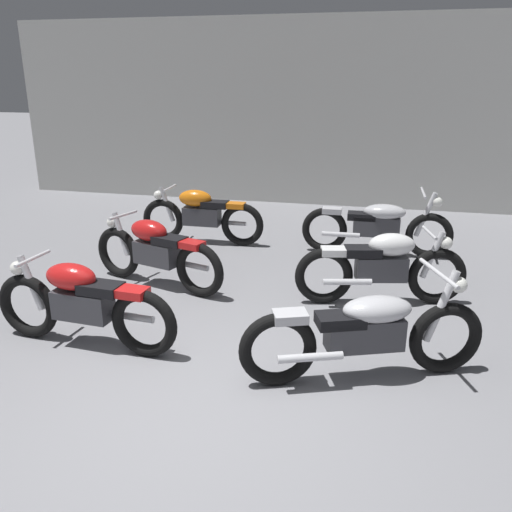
{
  "coord_description": "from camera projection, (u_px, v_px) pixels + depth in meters",
  "views": [
    {
      "loc": [
        1.34,
        -3.33,
        2.54
      ],
      "look_at": [
        0.0,
        2.32,
        0.55
      ],
      "focal_mm": 37.43,
      "sensor_mm": 36.0,
      "label": 1
    }
  ],
  "objects": [
    {
      "name": "ground_plane",
      "position": [
        188.0,
        416.0,
        4.17
      ],
      "size": [
        60.0,
        60.0,
        0.0
      ],
      "primitive_type": "plane",
      "color": "gray"
    },
    {
      "name": "back_wall",
      "position": [
        316.0,
        113.0,
        10.47
      ],
      "size": [
        12.69,
        0.24,
        3.6
      ],
      "primitive_type": "cube",
      "color": "#B2B2AD",
      "rests_on": "ground"
    },
    {
      "name": "motorcycle_left_row_0",
      "position": [
        82.0,
        302.0,
        5.11
      ],
      "size": [
        1.97,
        0.48,
        0.88
      ],
      "color": "black",
      "rests_on": "ground"
    },
    {
      "name": "motorcycle_left_row_1",
      "position": [
        156.0,
        251.0,
        6.59
      ],
      "size": [
        1.92,
        0.72,
        0.88
      ],
      "color": "black",
      "rests_on": "ground"
    },
    {
      "name": "motorcycle_left_row_2",
      "position": [
        201.0,
        215.0,
        8.31
      ],
      "size": [
        1.97,
        0.48,
        0.88
      ],
      "color": "black",
      "rests_on": "ground"
    },
    {
      "name": "motorcycle_right_row_0",
      "position": [
        366.0,
        331.0,
        4.55
      ],
      "size": [
        2.06,
        0.99,
        0.97
      ],
      "color": "black",
      "rests_on": "ground"
    },
    {
      "name": "motorcycle_right_row_1",
      "position": [
        382.0,
        266.0,
        6.08
      ],
      "size": [
        1.94,
        0.67,
        0.88
      ],
      "color": "black",
      "rests_on": "ground"
    },
    {
      "name": "motorcycle_right_row_2",
      "position": [
        377.0,
        225.0,
        7.75
      ],
      "size": [
        2.17,
        0.68,
        0.97
      ],
      "color": "black",
      "rests_on": "ground"
    }
  ]
}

